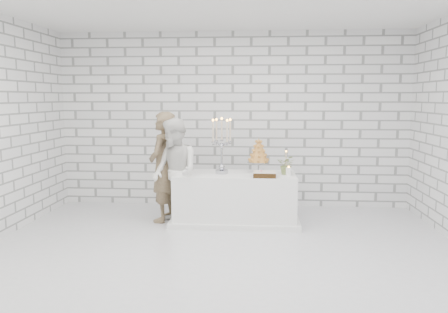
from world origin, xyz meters
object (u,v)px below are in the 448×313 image
groom (163,167)px  croquembouche (259,155)px  cake_table (235,198)px  bride (175,173)px  candelabra (222,146)px

groom → croquembouche: size_ratio=3.18×
cake_table → croquembouche: (0.35, 0.15, 0.64)m
cake_table → groom: size_ratio=1.07×
groom → bride: bearing=49.9°
bride → candelabra: same height
groom → bride: size_ratio=1.05×
candelabra → croquembouche: (0.55, 0.14, -0.16)m
bride → croquembouche: bride is taller
bride → croquembouche: bearing=71.7°
bride → croquembouche: 1.30m
candelabra → croquembouche: 0.59m
candelabra → groom: bearing=178.9°
groom → bride: groom is taller
cake_table → croquembouche: size_ratio=3.42×
cake_table → candelabra: 0.82m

